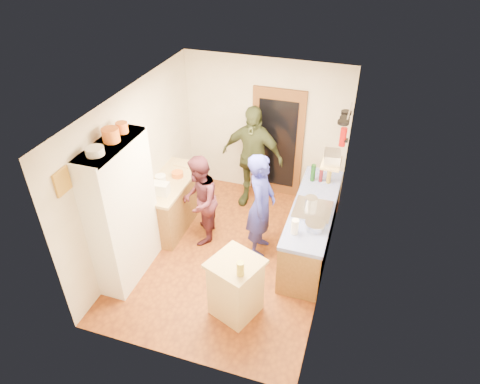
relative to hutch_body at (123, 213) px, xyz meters
The scene contains 44 objects.
floor 1.89m from the hutch_body, 31.61° to the left, with size 3.00×4.00×0.02m, color brown.
ceiling 2.15m from the hutch_body, 31.61° to the left, with size 3.00×4.00×0.02m, color silver.
wall_back 3.10m from the hutch_body, 65.17° to the left, with size 3.00×0.02×2.60m, color beige.
wall_front 1.79m from the hutch_body, 42.95° to the right, with size 3.00×0.02×2.60m, color beige.
wall_left 0.85m from the hutch_body, 104.71° to the left, with size 0.02×4.00×2.60m, color beige.
wall_right 2.93m from the hutch_body, 15.89° to the left, with size 0.02×4.00×2.60m, color beige.
door_frame 3.17m from the hutch_body, 60.77° to the left, with size 0.95×0.06×2.10m, color brown.
door_glass 3.14m from the hutch_body, 60.46° to the left, with size 0.70×0.02×1.70m, color black.
hutch_body is the anchor object (origin of this frame).
hutch_top_shelf 1.08m from the hutch_body, ahead, with size 0.40×1.14×0.04m, color white.
plate_stack 1.19m from the hutch_body, 90.00° to the right, with size 0.22×0.22×0.09m, color white.
orange_pot_a 1.19m from the hutch_body, 90.00° to the left, with size 0.22×0.22×0.18m, color orange.
orange_pot_b 1.21m from the hutch_body, 90.00° to the left, with size 0.16×0.16×0.14m, color orange.
left_counter_base 1.42m from the hutch_body, 85.43° to the left, with size 0.60×1.40×0.85m, color olive.
left_counter_top 1.27m from the hutch_body, 85.43° to the left, with size 0.64×1.44×0.05m, color #D4B77B.
toaster 0.87m from the hutch_body, 79.97° to the left, with size 0.26×0.17×0.20m, color white.
kettle 1.06m from the hutch_body, 87.28° to the left, with size 0.18×0.18×0.20m, color white.
orange_bowl 1.42m from the hutch_body, 82.66° to the left, with size 0.19×0.19×0.09m, color orange.
chopping_board 1.80m from the hutch_body, 86.16° to the left, with size 0.30×0.22×0.03m, color #D4B77B.
right_counter_base 2.90m from the hutch_body, 27.47° to the left, with size 0.60×2.20×0.84m, color olive.
right_counter_top 2.83m from the hutch_body, 27.47° to the left, with size 0.62×2.22×0.06m, color #0A21B1.
hob 2.75m from the hutch_body, 24.50° to the left, with size 0.55×0.58×0.04m, color silver.
pot_on_hob 2.75m from the hutch_body, 26.87° to the left, with size 0.19×0.19×0.12m, color silver.
bottle_a 3.07m from the hutch_body, 39.98° to the left, with size 0.08×0.08×0.30m, color #143F14.
bottle_b 3.18m from the hutch_body, 38.69° to the left, with size 0.06×0.06×0.25m, color #591419.
bottle_c 3.28m from the hutch_body, 37.24° to the left, with size 0.07×0.07×0.29m, color olive.
paper_towel 2.42m from the hutch_body, 13.21° to the left, with size 0.10×0.10×0.23m, color white.
mixing_bowl 2.71m from the hutch_body, 15.74° to the left, with size 0.28×0.28×0.11m, color silver.
island_base 1.90m from the hutch_body, ahead, with size 0.55×0.55×0.86m, color #D4B77B.
island_top 1.79m from the hutch_body, ahead, with size 0.62×0.62×0.05m, color #D4B77B.
cutting_board 1.75m from the hutch_body, ahead, with size 0.35×0.28×0.02m, color white.
oil_jar 1.94m from the hutch_body, 13.24° to the right, with size 0.10×0.10×0.20m, color #AD9E2D.
pan_rail 3.73m from the hutch_body, 40.11° to the left, with size 0.02×0.02×0.65m, color silver.
pan_hang_a 3.55m from the hutch_body, 38.53° to the left, with size 0.18×0.18×0.05m, color black.
pan_hang_b 3.67m from the hutch_body, 41.04° to the left, with size 0.16×0.16×0.05m, color black.
pan_hang_c 3.80m from the hutch_body, 43.36° to the left, with size 0.17×0.17×0.05m, color black.
wall_shelf 3.01m from the hutch_body, 25.09° to the left, with size 0.26×0.42×0.03m, color #D4B77B.
radio 3.03m from the hutch_body, 25.09° to the left, with size 0.22×0.30×0.15m, color silver.
ext_bracket 3.75m from the hutch_body, 42.07° to the left, with size 0.06×0.10×0.04m, color black.
fire_extinguisher 3.71m from the hutch_body, 42.69° to the left, with size 0.11×0.11×0.32m, color red.
picture_frame 1.22m from the hutch_body, 103.50° to the right, with size 0.03×0.25×0.30m, color gold.
person_hob 2.05m from the hutch_body, 30.37° to the left, with size 0.64×0.42×1.76m, color #2A2FA1.
person_left 1.34m from the hutch_body, 55.23° to the left, with size 0.75×0.59×1.55m, color #4C1F2C.
person_back 2.60m from the hutch_body, 61.81° to the left, with size 1.13×0.47×1.94m, color #30371E.
Camera 1 is at (1.75, -4.84, 4.74)m, focal length 32.00 mm.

